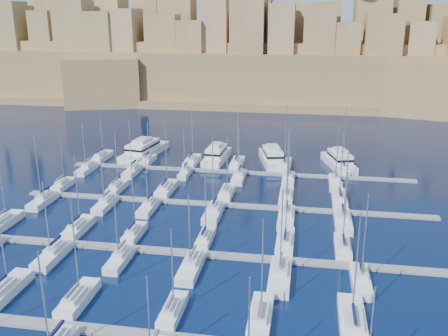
% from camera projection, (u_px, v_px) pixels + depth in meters
% --- Properties ---
extents(ground, '(600.00, 600.00, 0.00)m').
position_uv_depth(ground, '(213.00, 225.00, 92.04)').
color(ground, black).
rests_on(ground, ground).
extents(pontoon_mid_near, '(84.00, 2.00, 0.40)m').
position_uv_depth(pontoon_mid_near, '(199.00, 254.00, 80.69)').
color(pontoon_mid_near, slate).
rests_on(pontoon_mid_near, ground).
extents(pontoon_mid_far, '(84.00, 2.00, 0.40)m').
position_uv_depth(pontoon_mid_far, '(222.00, 205.00, 101.40)').
color(pontoon_mid_far, slate).
rests_on(pontoon_mid_far, ground).
extents(pontoon_far, '(84.00, 2.00, 0.40)m').
position_uv_depth(pontoon_far, '(237.00, 172.00, 122.11)').
color(pontoon_far, slate).
rests_on(pontoon_far, ground).
extents(sailboat_1, '(2.96, 9.87, 15.54)m').
position_uv_depth(sailboat_1, '(6.00, 290.00, 69.09)').
color(sailboat_1, white).
rests_on(sailboat_1, ground).
extents(sailboat_2, '(2.73, 9.11, 15.47)m').
position_uv_depth(sailboat_2, '(78.00, 298.00, 67.01)').
color(sailboat_2, white).
rests_on(sailboat_2, ground).
extents(sailboat_3, '(2.38, 7.92, 12.24)m').
position_uv_depth(sailboat_3, '(173.00, 311.00, 64.35)').
color(sailboat_3, white).
rests_on(sailboat_3, ground).
extents(sailboat_4, '(2.78, 9.27, 14.06)m').
position_uv_depth(sailboat_4, '(261.00, 316.00, 63.15)').
color(sailboat_4, white).
rests_on(sailboat_4, ground).
extents(sailboat_5, '(3.21, 10.71, 15.28)m').
position_uv_depth(sailboat_5, '(352.00, 321.00, 62.00)').
color(sailboat_5, white).
rests_on(sailboat_5, ground).
extents(sailboat_12, '(2.74, 9.15, 15.13)m').
position_uv_depth(sailboat_12, '(5.00, 222.00, 91.69)').
color(sailboat_12, white).
rests_on(sailboat_12, ground).
extents(sailboat_13, '(2.73, 9.12, 14.17)m').
position_uv_depth(sailboat_13, '(79.00, 227.00, 89.35)').
color(sailboat_13, white).
rests_on(sailboat_13, ground).
extents(sailboat_14, '(2.34, 7.79, 13.72)m').
position_uv_depth(sailboat_14, '(134.00, 233.00, 87.05)').
color(sailboat_14, white).
rests_on(sailboat_14, ground).
extents(sailboat_15, '(2.31, 7.68, 11.98)m').
position_uv_depth(sailboat_15, '(205.00, 238.00, 84.99)').
color(sailboat_15, white).
rests_on(sailboat_15, ground).
extents(sailboat_16, '(2.88, 9.61, 15.44)m').
position_uv_depth(sailboat_16, '(285.00, 242.00, 83.71)').
color(sailboat_16, white).
rests_on(sailboat_16, ground).
extents(sailboat_17, '(2.57, 8.57, 13.83)m').
position_uv_depth(sailboat_17, '(343.00, 247.00, 81.74)').
color(sailboat_17, white).
rests_on(sailboat_17, ground).
extents(sailboat_19, '(2.73, 9.11, 13.47)m').
position_uv_depth(sailboat_19, '(53.00, 255.00, 79.00)').
color(sailboat_19, white).
rests_on(sailboat_19, ground).
extents(sailboat_20, '(2.42, 8.07, 12.26)m').
position_uv_depth(sailboat_20, '(120.00, 259.00, 77.74)').
color(sailboat_20, white).
rests_on(sailboat_20, ground).
extents(sailboat_21, '(2.80, 9.32, 12.87)m').
position_uv_depth(sailboat_21, '(191.00, 267.00, 75.31)').
color(sailboat_21, white).
rests_on(sailboat_21, ground).
extents(sailboat_22, '(3.07, 10.23, 14.74)m').
position_uv_depth(sailboat_22, '(280.00, 276.00, 72.74)').
color(sailboat_22, white).
rests_on(sailboat_22, ground).
extents(sailboat_23, '(2.66, 8.85, 14.50)m').
position_uv_depth(sailboat_23, '(360.00, 280.00, 71.55)').
color(sailboat_23, white).
rests_on(sailboat_23, ground).
extents(sailboat_24, '(2.36, 7.88, 12.18)m').
position_uv_depth(sailboat_24, '(63.00, 185.00, 111.70)').
color(sailboat_24, white).
rests_on(sailboat_24, ground).
extents(sailboat_25, '(2.47, 8.22, 13.45)m').
position_uv_depth(sailboat_25, '(117.00, 187.00, 109.84)').
color(sailboat_25, white).
rests_on(sailboat_25, ground).
extents(sailboat_26, '(2.98, 9.94, 16.02)m').
position_uv_depth(sailboat_26, '(166.00, 189.00, 108.87)').
color(sailboat_26, white).
rests_on(sailboat_26, ground).
extents(sailboat_27, '(2.74, 9.15, 13.35)m').
position_uv_depth(sailboat_27, '(227.00, 193.00, 106.38)').
color(sailboat_27, white).
rests_on(sailboat_27, ground).
extents(sailboat_28, '(2.77, 9.23, 15.12)m').
position_uv_depth(sailboat_28, '(286.00, 196.00, 104.39)').
color(sailboat_28, white).
rests_on(sailboat_28, ground).
extents(sailboat_29, '(2.95, 9.85, 14.88)m').
position_uv_depth(sailboat_29, '(339.00, 199.00, 102.94)').
color(sailboat_29, white).
rests_on(sailboat_29, ground).
extents(sailboat_30, '(2.66, 8.85, 15.21)m').
position_uv_depth(sailboat_30, '(43.00, 201.00, 102.03)').
color(sailboat_30, white).
rests_on(sailboat_30, ground).
extents(sailboat_31, '(2.52, 8.41, 12.46)m').
position_uv_depth(sailboat_31, '(105.00, 204.00, 100.11)').
color(sailboat_31, white).
rests_on(sailboat_31, ground).
extents(sailboat_32, '(2.53, 8.42, 12.01)m').
position_uv_depth(sailboat_32, '(149.00, 207.00, 98.66)').
color(sailboat_32, white).
rests_on(sailboat_32, ground).
extents(sailboat_33, '(2.92, 9.72, 16.02)m').
position_uv_depth(sailboat_33, '(214.00, 212.00, 95.94)').
color(sailboat_33, white).
rests_on(sailboat_33, ground).
extents(sailboat_34, '(2.96, 9.87, 16.23)m').
position_uv_depth(sailboat_34, '(286.00, 217.00, 93.64)').
color(sailboat_34, white).
rests_on(sailboat_34, ground).
extents(sailboat_35, '(3.06, 10.20, 14.35)m').
position_uv_depth(sailboat_35, '(343.00, 221.00, 91.84)').
color(sailboat_35, white).
rests_on(sailboat_35, ground).
extents(sailboat_36, '(2.86, 9.54, 13.32)m').
position_uv_depth(sailboat_36, '(102.00, 157.00, 133.24)').
color(sailboat_36, white).
rests_on(sailboat_36, ground).
extents(sailboat_37, '(2.32, 7.74, 11.04)m').
position_uv_depth(sailboat_37, '(148.00, 160.00, 130.32)').
color(sailboat_37, white).
rests_on(sailboat_37, ground).
extents(sailboat_38, '(2.97, 9.91, 15.47)m').
position_uv_depth(sailboat_38, '(192.00, 161.00, 129.47)').
color(sailboat_38, white).
rests_on(sailboat_38, ground).
extents(sailboat_39, '(2.89, 9.62, 14.31)m').
position_uv_depth(sailboat_39, '(237.00, 163.00, 127.46)').
color(sailboat_39, white).
rests_on(sailboat_39, ground).
extents(sailboat_40, '(3.14, 10.47, 16.20)m').
position_uv_depth(sailboat_40, '(284.00, 165.00, 125.92)').
color(sailboat_40, white).
rests_on(sailboat_40, ground).
extents(sailboat_41, '(2.90, 9.66, 16.32)m').
position_uv_depth(sailboat_41, '(343.00, 168.00, 123.26)').
color(sailboat_41, white).
rests_on(sailboat_41, ground).
extents(sailboat_42, '(2.59, 8.62, 12.64)m').
position_uv_depth(sailboat_42, '(87.00, 169.00, 122.93)').
color(sailboat_42, white).
rests_on(sailboat_42, ground).
extents(sailboat_43, '(2.56, 8.54, 13.55)m').
position_uv_depth(sailboat_43, '(132.00, 171.00, 121.09)').
color(sailboat_43, white).
rests_on(sailboat_43, ground).
extents(sailboat_44, '(2.17, 7.22, 11.71)m').
position_uv_depth(sailboat_44, '(185.00, 173.00, 119.64)').
color(sailboat_44, white).
rests_on(sailboat_44, ground).
extents(sailboat_45, '(2.65, 8.84, 12.85)m').
position_uv_depth(sailboat_45, '(239.00, 177.00, 116.78)').
color(sailboat_45, white).
rests_on(sailboat_45, ground).
extents(sailboat_46, '(2.72, 9.05, 13.89)m').
position_uv_depth(sailboat_46, '(288.00, 180.00, 114.84)').
color(sailboat_46, white).
rests_on(sailboat_46, ground).
extents(sailboat_47, '(2.77, 9.24, 14.40)m').
position_uv_depth(sailboat_47, '(335.00, 182.00, 113.07)').
color(sailboat_47, white).
rests_on(sailboat_47, ground).
extents(motor_yacht_a, '(8.83, 20.45, 5.25)m').
position_uv_depth(motor_yacht_a, '(144.00, 150.00, 136.41)').
color(motor_yacht_a, white).
rests_on(motor_yacht_a, ground).
extents(motor_yacht_b, '(5.55, 15.83, 5.25)m').
position_uv_depth(motor_yacht_b, '(217.00, 155.00, 131.21)').
color(motor_yacht_b, white).
rests_on(motor_yacht_b, ground).
extents(motor_yacht_c, '(8.49, 17.06, 5.25)m').
position_uv_depth(motor_yacht_c, '(272.00, 157.00, 129.24)').
color(motor_yacht_c, white).
rests_on(motor_yacht_c, ground).
extents(motor_yacht_d, '(8.74, 16.45, 5.25)m').
position_uv_depth(motor_yacht_d, '(339.00, 161.00, 126.27)').
color(motor_yacht_d, white).
rests_on(motor_yacht_d, ground).
extents(fortified_city, '(460.00, 108.95, 59.52)m').
position_uv_depth(fortified_city, '(274.00, 64.00, 233.88)').
color(fortified_city, brown).
rests_on(fortified_city, ground).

